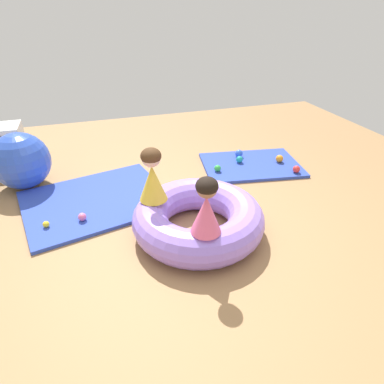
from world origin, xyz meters
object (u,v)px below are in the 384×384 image
child_in_yellow (152,175)px  play_ball_pink (82,217)px  play_ball_teal (239,159)px  storage_cube (7,147)px  inflatable_cushion (198,218)px  play_ball_orange (279,159)px  play_ball_blue (239,153)px  exercise_ball_large (21,161)px  play_ball_green (218,168)px  child_in_pink (206,206)px  play_ball_yellow (46,224)px  play_ball_red (296,169)px

child_in_yellow → play_ball_pink: 0.92m
play_ball_teal → storage_cube: bearing=162.5°
inflatable_cushion → play_ball_orange: size_ratio=12.41×
play_ball_blue → exercise_ball_large: (-2.83, 0.07, 0.25)m
inflatable_cushion → play_ball_green: size_ratio=14.40×
play_ball_blue → play_ball_teal: 0.19m
play_ball_green → storage_cube: 2.87m
inflatable_cushion → play_ball_blue: inflatable_cushion is taller
play_ball_teal → child_in_pink: bearing=-122.9°
play_ball_blue → play_ball_green: 0.57m
play_ball_teal → exercise_ball_large: (-2.75, 0.25, 0.25)m
play_ball_pink → play_ball_green: bearing=20.0°
play_ball_orange → play_ball_green: size_ratio=1.16×
play_ball_yellow → exercise_ball_large: 1.12m
child_in_yellow → child_in_pink: 0.70m
child_in_yellow → play_ball_yellow: 1.21m
child_in_yellow → play_ball_yellow: (-1.05, 0.29, -0.53)m
play_ball_pink → exercise_ball_large: bearing=121.4°
play_ball_yellow → play_ball_teal: play_ball_teal is taller
inflatable_cushion → play_ball_yellow: size_ratio=19.55×
play_ball_orange → play_ball_pink: bearing=-166.5°
child_in_yellow → play_ball_red: child_in_yellow is taller
exercise_ball_large → storage_cube: exercise_ball_large is taller
play_ball_orange → play_ball_red: play_ball_orange is taller
exercise_ball_large → storage_cube: (-0.27, 0.71, -0.06)m
play_ball_yellow → exercise_ball_large: bearing=105.2°
child_in_pink → play_ball_orange: child_in_pink is taller
play_ball_teal → storage_cube: storage_cube is taller
child_in_pink → play_ball_yellow: size_ratio=7.66×
play_ball_yellow → play_ball_pink: play_ball_pink is taller
inflatable_cushion → play_ball_pink: bearing=154.9°
child_in_yellow → play_ball_orange: bearing=176.6°
play_ball_orange → play_ball_red: (0.04, -0.35, -0.00)m
play_ball_yellow → play_ball_green: 2.18m
child_in_yellow → play_ball_pink: (-0.70, 0.30, -0.52)m
play_ball_orange → storage_cube: 3.74m
child_in_pink → play_ball_red: 2.15m
play_ball_red → play_ball_teal: play_ball_red is taller
child_in_pink → exercise_ball_large: 2.58m
play_ball_green → storage_cube: (-2.64, 1.12, 0.20)m
child_in_yellow → child_in_pink: (0.31, -0.63, -0.01)m
play_ball_yellow → play_ball_teal: (2.47, 0.80, 0.01)m
child_in_yellow → play_ball_pink: bearing=-52.3°
play_ball_red → play_ball_pink: play_ball_red is taller
play_ball_red → exercise_ball_large: 3.43m
inflatable_cushion → play_ball_green: bearing=60.3°
child_in_pink → child_in_yellow: bearing=5.6°
play_ball_red → exercise_ball_large: (-3.34, 0.75, 0.25)m
child_in_yellow → exercise_ball_large: bearing=-74.1°
play_ball_orange → play_ball_yellow: (-3.01, -0.65, -0.02)m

